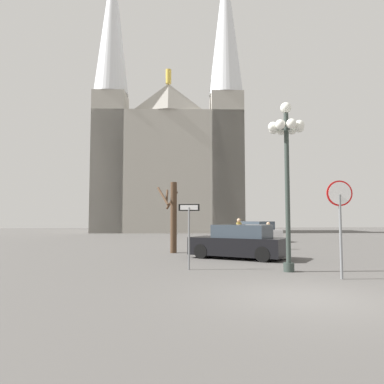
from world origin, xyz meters
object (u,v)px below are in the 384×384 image
at_px(cathedral, 169,149).
at_px(pedestrian_standing, 239,230).
at_px(pedestrian_walking, 268,233).
at_px(stop_sign, 340,210).
at_px(bare_tree, 173,215).
at_px(one_way_arrow_sign, 189,227).
at_px(parked_car_near_black, 239,243).
at_px(parked_car_far_white, 255,232).
at_px(street_lamp, 287,150).

height_order(cathedral, pedestrian_standing, cathedral).
distance_m(pedestrian_walking, pedestrian_standing, 1.77).
relative_size(stop_sign, bare_tree, 0.80).
bearing_deg(stop_sign, one_way_arrow_sign, 149.69).
bearing_deg(pedestrian_standing, pedestrian_walking, -30.18).
relative_size(parked_car_near_black, pedestrian_standing, 2.52).
relative_size(parked_car_far_white, pedestrian_walking, 3.01).
distance_m(bare_tree, pedestrian_standing, 4.83).
bearing_deg(pedestrian_walking, cathedral, 99.33).
relative_size(parked_car_far_white, pedestrian_standing, 2.67).
height_order(parked_car_near_black, pedestrian_walking, pedestrian_walking).
bearing_deg(pedestrian_walking, bare_tree, -165.04).
distance_m(one_way_arrow_sign, street_lamp, 4.31).
distance_m(bare_tree, pedestrian_walking, 5.91).
relative_size(one_way_arrow_sign, parked_car_far_white, 0.48).
distance_m(street_lamp, bare_tree, 8.21).
bearing_deg(bare_tree, pedestrian_walking, 14.96).
bearing_deg(parked_car_far_white, pedestrian_standing, -113.98).
bearing_deg(cathedral, pedestrian_standing, -83.64).
relative_size(bare_tree, parked_car_far_white, 0.77).
height_order(cathedral, one_way_arrow_sign, cathedral).
bearing_deg(pedestrian_walking, stop_sign, -96.43).
bearing_deg(bare_tree, parked_car_far_white, 51.61).
bearing_deg(cathedral, bare_tree, -92.40).
bearing_deg(pedestrian_walking, parked_car_near_black, -122.36).
bearing_deg(pedestrian_standing, bare_tree, -149.77).
xyz_separation_m(cathedral, bare_tree, (-1.20, -28.49, -8.93)).
height_order(stop_sign, parked_car_near_black, stop_sign).
xyz_separation_m(stop_sign, bare_tree, (-4.48, 8.74, -0.10)).
relative_size(cathedral, parked_car_near_black, 8.17).
bearing_deg(parked_car_near_black, pedestrian_standing, 76.28).
distance_m(parked_car_far_white, pedestrian_standing, 6.97).
height_order(street_lamp, parked_car_near_black, street_lamp).
xyz_separation_m(parked_car_near_black, pedestrian_walking, (2.83, 4.47, 0.24)).
relative_size(pedestrian_walking, pedestrian_standing, 0.89).
bearing_deg(pedestrian_walking, street_lamp, -103.96).
height_order(stop_sign, street_lamp, street_lamp).
relative_size(stop_sign, pedestrian_standing, 1.64).
bearing_deg(pedestrian_standing, parked_car_near_black, -103.72).
relative_size(cathedral, one_way_arrow_sign, 15.93).
bearing_deg(stop_sign, street_lamp, 121.25).
distance_m(one_way_arrow_sign, pedestrian_walking, 9.47).
xyz_separation_m(street_lamp, parked_car_near_black, (-0.69, 4.14, -3.42)).
xyz_separation_m(one_way_arrow_sign, pedestrian_walking, (5.43, 7.74, -0.54)).
distance_m(cathedral, street_lamp, 36.31).
xyz_separation_m(one_way_arrow_sign, pedestrian_standing, (3.91, 8.63, -0.41)).
bearing_deg(one_way_arrow_sign, cathedral, 88.35).
bearing_deg(parked_car_far_white, bare_tree, -128.39).
distance_m(cathedral, parked_car_near_black, 33.11).
bearing_deg(parked_car_far_white, stop_sign, -98.00).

